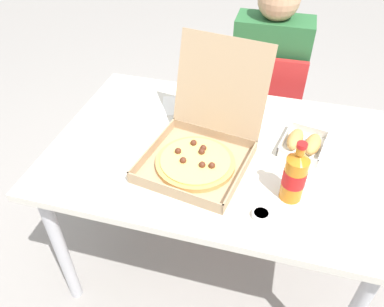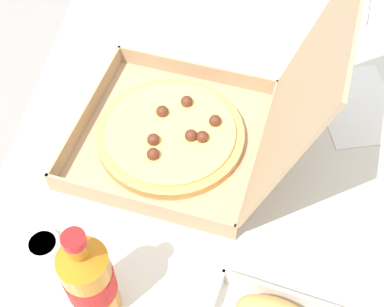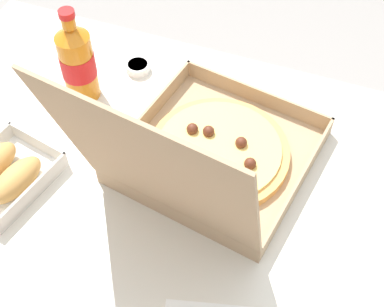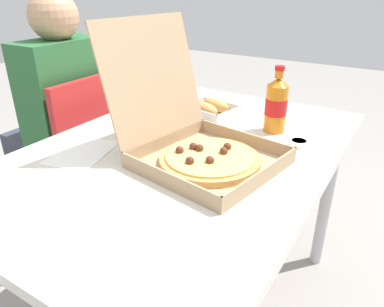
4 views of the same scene
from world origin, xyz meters
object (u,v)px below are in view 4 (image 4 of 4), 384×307
object	(u,v)px
diner_person	(59,106)
pizza_box_open	(198,143)
chair	(75,153)
cola_bottle	(276,105)
paper_menu	(82,153)
dipping_sauce_cup	(299,143)
bread_side_box	(210,109)

from	to	relation	value
diner_person	pizza_box_open	bearing A→B (deg)	-101.58
chair	diner_person	distance (m)	0.21
diner_person	cola_bottle	xyz separation A→B (m)	(0.17, -0.91, 0.12)
diner_person	chair	bearing A→B (deg)	-89.26
chair	pizza_box_open	xyz separation A→B (m)	(-0.16, -0.74, 0.28)
paper_menu	dipping_sauce_cup	bearing A→B (deg)	-68.88
diner_person	dipping_sauce_cup	xyz separation A→B (m)	(0.09, -1.02, 0.03)
chair	diner_person	world-z (taller)	diner_person
chair	paper_menu	xyz separation A→B (m)	(-0.31, -0.42, 0.23)
chair	pizza_box_open	size ratio (longest dim) A/B	1.67
pizza_box_open	paper_menu	xyz separation A→B (m)	(-0.14, 0.32, -0.05)
chair	cola_bottle	bearing A→B (deg)	-78.90
chair	dipping_sauce_cup	world-z (taller)	chair
bread_side_box	paper_menu	bearing A→B (deg)	162.40
diner_person	paper_menu	world-z (taller)	diner_person
chair	bread_side_box	distance (m)	0.66
dipping_sauce_cup	diner_person	bearing A→B (deg)	94.83
diner_person	bread_side_box	bearing A→B (deg)	-73.09
chair	dipping_sauce_cup	distance (m)	0.99
diner_person	paper_menu	size ratio (longest dim) A/B	5.48
cola_bottle	paper_menu	distance (m)	0.64
bread_side_box	pizza_box_open	bearing A→B (deg)	-155.87
pizza_box_open	paper_menu	world-z (taller)	pizza_box_open
diner_person	dipping_sauce_cup	bearing A→B (deg)	-85.17
cola_bottle	dipping_sauce_cup	world-z (taller)	cola_bottle
pizza_box_open	cola_bottle	size ratio (longest dim) A/B	2.22
paper_menu	chair	bearing A→B (deg)	38.68
dipping_sauce_cup	cola_bottle	bearing A→B (deg)	54.20
bread_side_box	cola_bottle	size ratio (longest dim) A/B	0.97
paper_menu	dipping_sauce_cup	size ratio (longest dim) A/B	3.75
bread_side_box	cola_bottle	distance (m)	0.28
bread_side_box	paper_menu	size ratio (longest dim) A/B	1.03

